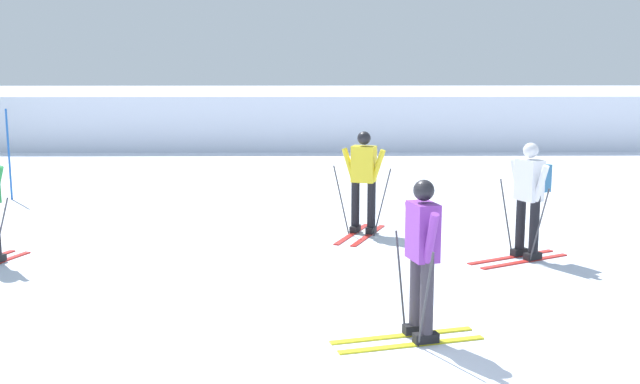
% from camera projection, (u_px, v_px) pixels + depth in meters
% --- Properties ---
extents(ground_plane, '(120.00, 120.00, 0.00)m').
position_uv_depth(ground_plane, '(272.00, 375.00, 7.39)').
color(ground_plane, silver).
extents(far_snow_ridge, '(80.00, 7.71, 1.67)m').
position_uv_depth(far_snow_ridge, '(301.00, 115.00, 27.46)').
color(far_snow_ridge, silver).
rests_on(far_snow_ridge, ground).
extents(skier_white, '(1.58, 1.09, 1.71)m').
position_uv_depth(skier_white, '(530.00, 194.00, 11.39)').
color(skier_white, red).
rests_on(skier_white, ground).
extents(skier_yellow, '(0.96, 1.62, 1.71)m').
position_uv_depth(skier_yellow, '(364.00, 177.00, 13.01)').
color(skier_yellow, red).
rests_on(skier_yellow, ground).
extents(skier_purple, '(1.64, 0.97, 1.71)m').
position_uv_depth(skier_purple, '(421.00, 255.00, 8.13)').
color(skier_purple, gold).
rests_on(skier_purple, ground).
extents(trail_marker_pole, '(0.04, 0.04, 1.86)m').
position_uv_depth(trail_marker_pole, '(9.00, 155.00, 16.00)').
color(trail_marker_pole, '#1E56AD').
rests_on(trail_marker_pole, ground).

